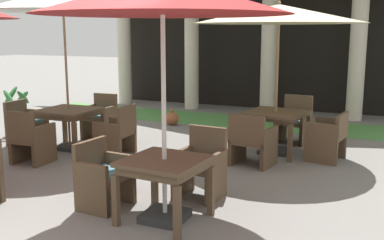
# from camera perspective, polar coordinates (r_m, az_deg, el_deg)

# --- Properties ---
(ground_plane) EXTENTS (60.00, 60.00, 0.00)m
(ground_plane) POSITION_cam_1_polar(r_m,az_deg,el_deg) (5.42, -13.97, -12.90)
(ground_plane) COLOR gray
(lawn_strip) EXTENTS (11.76, 1.63, 0.01)m
(lawn_strip) POSITION_cam_1_polar(r_m,az_deg,el_deg) (11.27, 7.35, -0.29)
(lawn_strip) COLOR #519347
(lawn_strip) RESTS_ON ground
(patio_table_near_foreground) EXTENTS (0.99, 0.99, 0.75)m
(patio_table_near_foreground) POSITION_cam_1_polar(r_m,az_deg,el_deg) (8.83, -14.86, 0.66)
(patio_table_near_foreground) COLOR brown
(patio_table_near_foreground) RESTS_ON ground
(patio_umbrella_near_foreground) EXTENTS (2.87, 2.87, 2.95)m
(patio_umbrella_near_foreground) POSITION_cam_1_polar(r_m,az_deg,el_deg) (8.72, -15.52, 13.87)
(patio_umbrella_near_foreground) COLOR #2D2D2D
(patio_umbrella_near_foreground) RESTS_ON ground
(patio_chair_near_foreground_east) EXTENTS (0.57, 0.60, 0.89)m
(patio_chair_near_foreground_east) POSITION_cam_1_polar(r_m,az_deg,el_deg) (8.30, -9.16, -1.55)
(patio_chair_near_foreground_east) COLOR brown
(patio_chair_near_foreground_east) RESTS_ON ground
(patio_chair_near_foreground_south) EXTENTS (0.56, 0.56, 0.90)m
(patio_chair_near_foreground_south) POSITION_cam_1_polar(r_m,az_deg,el_deg) (8.11, -19.12, -2.26)
(patio_chair_near_foreground_south) COLOR brown
(patio_chair_near_foreground_south) RESTS_ON ground
(patio_chair_near_foreground_north) EXTENTS (0.57, 0.58, 0.89)m
(patio_chair_near_foreground_north) POSITION_cam_1_polar(r_m,az_deg,el_deg) (9.68, -11.17, 0.26)
(patio_chair_near_foreground_north) COLOR brown
(patio_chair_near_foreground_north) RESTS_ON ground
(patio_chair_near_foreground_west) EXTENTS (0.59, 0.60, 0.84)m
(patio_chair_near_foreground_west) POSITION_cam_1_polar(r_m,az_deg,el_deg) (9.52, -19.66, -0.46)
(patio_chair_near_foreground_west) COLOR brown
(patio_chair_near_foreground_west) RESTS_ON ground
(patio_table_mid_left) EXTENTS (1.12, 1.12, 0.75)m
(patio_table_mid_left) POSITION_cam_1_polar(r_m,az_deg,el_deg) (8.42, 10.16, 0.37)
(patio_table_mid_left) COLOR brown
(patio_table_mid_left) RESTS_ON ground
(patio_umbrella_mid_left) EXTENTS (2.97, 2.97, 2.66)m
(patio_umbrella_mid_left) POSITION_cam_1_polar(r_m,az_deg,el_deg) (8.29, 10.57, 12.51)
(patio_umbrella_mid_left) COLOR #2D2D2D
(patio_umbrella_mid_left) RESTS_ON ground
(patio_chair_mid_left_east) EXTENTS (0.64, 0.68, 0.83)m
(patio_chair_mid_left_east) POSITION_cam_1_polar(r_m,az_deg,el_deg) (8.17, 16.31, -1.97)
(patio_chair_mid_left_east) COLOR brown
(patio_chair_mid_left_east) RESTS_ON ground
(patio_chair_mid_left_south) EXTENTS (0.71, 0.67, 0.86)m
(patio_chair_mid_left_south) POSITION_cam_1_polar(r_m,az_deg,el_deg) (7.61, 7.35, -2.60)
(patio_chair_mid_left_south) COLOR brown
(patio_chair_mid_left_south) RESTS_ON ground
(patio_chair_mid_left_north) EXTENTS (0.67, 0.67, 0.91)m
(patio_chair_mid_left_north) POSITION_cam_1_polar(r_m,az_deg,el_deg) (9.35, 12.34, -0.21)
(patio_chair_mid_left_north) COLOR brown
(patio_chair_mid_left_north) RESTS_ON ground
(patio_table_mid_right) EXTENTS (0.93, 0.93, 0.73)m
(patio_table_mid_right) POSITION_cam_1_polar(r_m,az_deg,el_deg) (5.32, -3.38, -5.88)
(patio_table_mid_right) COLOR brown
(patio_table_mid_right) RESTS_ON ground
(patio_chair_mid_right_north) EXTENTS (0.60, 0.59, 0.91)m
(patio_chair_mid_right_north) POSITION_cam_1_polar(r_m,az_deg,el_deg) (6.13, 1.07, -5.71)
(patio_chair_mid_right_north) COLOR brown
(patio_chair_mid_right_north) RESTS_ON ground
(patio_chair_mid_right_west) EXTENTS (0.55, 0.64, 0.83)m
(patio_chair_mid_right_west) POSITION_cam_1_polar(r_m,az_deg,el_deg) (5.89, -10.81, -6.74)
(patio_chair_mid_right_west) COLOR brown
(patio_chair_mid_right_west) RESTS_ON ground
(potted_palm_left_edge) EXTENTS (0.49, 0.48, 1.05)m
(potted_palm_left_edge) POSITION_cam_1_polar(r_m,az_deg,el_deg) (10.37, -20.54, -0.21)
(potted_palm_left_edge) COLOR #995638
(potted_palm_left_edge) RESTS_ON ground
(terracotta_urn) EXTENTS (0.32, 0.32, 0.38)m
(terracotta_urn) POSITION_cam_1_polar(r_m,az_deg,el_deg) (10.87, -2.45, 0.19)
(terracotta_urn) COLOR #9E5633
(terracotta_urn) RESTS_ON ground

